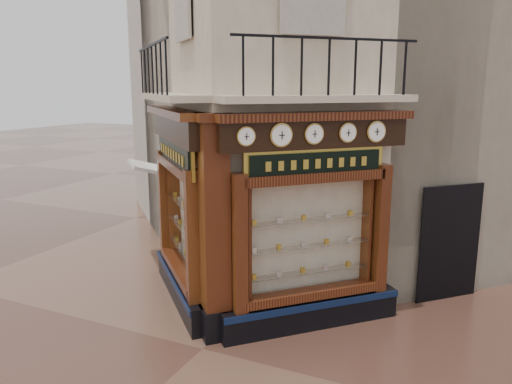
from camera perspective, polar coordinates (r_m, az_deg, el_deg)
The scene contains 16 objects.
ground at distance 9.00m, azimuth -6.14°, elevation -17.39°, with size 80.00×80.00×0.00m, color #533226.
main_building at distance 13.57m, azimuth 7.43°, elevation 18.68°, with size 8.00×8.00×12.00m, color beige.
neighbour_left at distance 16.70m, azimuth 1.62°, elevation 15.79°, with size 8.00×8.00×11.00m, color beige.
neighbour_right at distance 15.44m, azimuth 19.42°, elevation 15.44°, with size 8.00×8.00×11.00m, color beige.
shopfront_left at distance 10.22m, azimuth -8.66°, elevation -1.88°, with size 2.86×2.86×3.98m.
shopfront_right at distance 9.02m, azimuth 6.48°, elevation -3.70°, with size 2.86×2.86×3.98m.
corner_pilaster at distance 8.63m, azimuth -4.73°, elevation -4.59°, with size 0.85×0.85×3.98m.
balcony at distance 9.14m, azimuth -1.89°, elevation 10.82°, with size 5.94×2.97×1.03m.
clock_a at distance 8.03m, azimuth -1.15°, elevation 6.38°, with size 0.26×0.26×0.32m.
clock_b at distance 8.25m, azimuth 2.90°, elevation 6.52°, with size 0.32×0.32×0.40m.
clock_c at distance 8.50m, azimuth 6.65°, elevation 6.62°, with size 0.29×0.29×0.36m.
clock_d at distance 8.81m, azimuth 10.43°, elevation 6.69°, with size 0.28×0.28×0.34m.
clock_e at distance 9.11m, azimuth 13.56°, elevation 6.73°, with size 0.30×0.30×0.38m.
awning at distance 13.15m, azimuth -11.78°, elevation -7.82°, with size 1.40×0.84×0.08m, color silver, non-canonical shape.
signboard_left at distance 9.99m, azimuth -9.30°, elevation 4.34°, with size 2.25×2.25×0.60m.
signboard_right at distance 8.71m, azimuth 6.88°, elevation 3.30°, with size 1.92×1.92×0.51m.
Camera 1 is at (4.10, -6.68, 4.42)m, focal length 35.00 mm.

